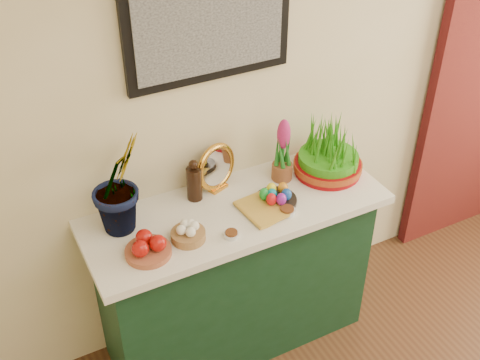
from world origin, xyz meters
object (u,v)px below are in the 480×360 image
mirror (216,168)px  wheatgrass_sabzeh (329,151)px  hyacinth_green (117,169)px  book (246,216)px  sideboard (235,279)px

mirror → wheatgrass_sabzeh: size_ratio=0.71×
hyacinth_green → wheatgrass_sabzeh: 1.03m
hyacinth_green → book: bearing=-48.5°
mirror → hyacinth_green: bearing=-172.0°
hyacinth_green → book: 0.60m
wheatgrass_sabzeh → book: bearing=-165.6°
hyacinth_green → sideboard: bearing=-38.2°
mirror → book: 0.29m
mirror → book: mirror is taller
hyacinth_green → book: size_ratio=2.75×
sideboard → mirror: bearing=93.6°
mirror → wheatgrass_sabzeh: wheatgrass_sabzeh is taller
book → wheatgrass_sabzeh: 0.55m
hyacinth_green → mirror: size_ratio=2.52×
sideboard → wheatgrass_sabzeh: (0.53, 0.04, 0.59)m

